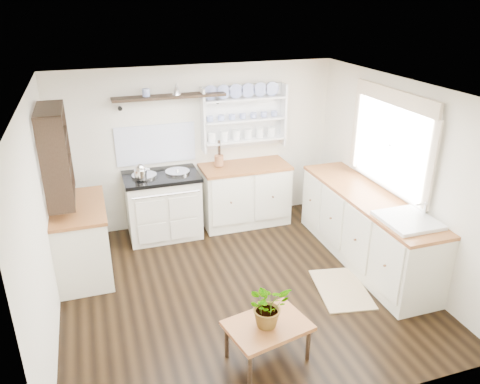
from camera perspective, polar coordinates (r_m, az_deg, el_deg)
name	(u,v)px	position (r m, az deg, el deg)	size (l,w,h in m)	color
floor	(240,287)	(5.60, -0.02, -11.48)	(4.00, 3.80, 0.01)	black
wall_back	(199,147)	(6.76, -5.06, 5.53)	(4.00, 0.02, 2.30)	#EDE6CD
wall_right	(398,176)	(5.93, 18.69, 1.81)	(0.02, 3.80, 2.30)	#EDE6CD
wall_left	(41,224)	(4.86, -23.07, -3.56)	(0.02, 3.80, 2.30)	#EDE6CD
ceiling	(240,90)	(4.70, -0.03, 12.30)	(4.00, 3.80, 0.01)	white
window	(391,140)	(5.88, 17.95, 6.03)	(0.08, 1.55, 1.22)	white
aga_cooker	(163,205)	(6.60, -9.34, -1.54)	(1.02, 0.71, 0.94)	beige
back_cabinets	(245,193)	(6.88, 0.58, -0.18)	(1.27, 0.63, 0.90)	beige
right_cabinets	(365,227)	(6.11, 15.05, -4.19)	(0.62, 2.43, 0.90)	beige
belfast_sink	(406,230)	(5.43, 19.62, -4.38)	(0.55, 0.60, 0.45)	white
left_cabinets	(82,239)	(5.95, -18.69, -5.44)	(0.62, 1.13, 0.90)	beige
plate_rack	(242,116)	(6.78, 0.30, 9.25)	(1.20, 0.22, 0.90)	white
high_shelf	(169,97)	(6.37, -8.61, 11.35)	(1.50, 0.29, 0.16)	black
left_shelving	(56,154)	(5.54, -21.55, 4.36)	(0.28, 0.80, 1.05)	black
kettle	(141,172)	(6.24, -12.03, 2.44)	(0.17, 0.17, 0.20)	silver
utensil_crock	(219,160)	(6.66, -2.58, 3.86)	(0.13, 0.13, 0.15)	brown
center_table	(268,328)	(4.47, 3.38, -16.23)	(0.82, 0.66, 0.40)	brown
potted_plant	(268,305)	(4.31, 3.46, -13.59)	(0.38, 0.33, 0.42)	#3F7233
floor_rug	(341,289)	(5.68, 12.26, -11.49)	(0.55, 0.85, 0.02)	#8D7252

